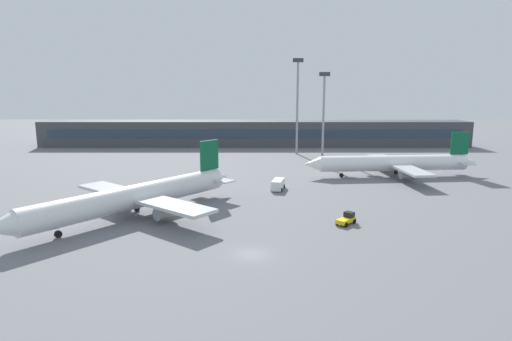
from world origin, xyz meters
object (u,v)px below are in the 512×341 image
airplane_mid (393,163)px  baggage_tug_yellow (348,219)px  floodlight_tower_west (299,100)px  airplane_near (135,197)px  floodlight_tower_east (325,108)px  service_van_white (279,184)px

airplane_mid → baggage_tug_yellow: size_ratio=11.46×
floodlight_tower_west → baggage_tug_yellow: bearing=-89.2°
airplane_mid → baggage_tug_yellow: (-17.99, -36.17, -2.36)m
baggage_tug_yellow → floodlight_tower_west: size_ratio=0.12×
airplane_near → airplane_mid: bearing=32.5°
floodlight_tower_west → airplane_near: bearing=-115.3°
baggage_tug_yellow → floodlight_tower_west: floodlight_tower_west is taller
airplane_mid → floodlight_tower_east: 35.83m
airplane_mid → floodlight_tower_west: bearing=117.8°
service_van_white → airplane_mid: bearing=26.2°
airplane_mid → floodlight_tower_west: floodlight_tower_west is taller
airplane_mid → floodlight_tower_east: (-11.33, 32.00, 11.47)m
floodlight_tower_west → floodlight_tower_east: (7.63, -3.90, -2.20)m
airplane_near → floodlight_tower_east: 76.90m
baggage_tug_yellow → service_van_white: service_van_white is taller
baggage_tug_yellow → floodlight_tower_east: 69.87m
airplane_mid → floodlight_tower_east: floodlight_tower_east is taller
airplane_near → airplane_mid: size_ratio=0.86×
service_van_white → floodlight_tower_west: 52.49m
baggage_tug_yellow → service_van_white: size_ratio=0.67×
floodlight_tower_west → service_van_white: bearing=-99.6°
airplane_mid → floodlight_tower_east: bearing=109.5°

